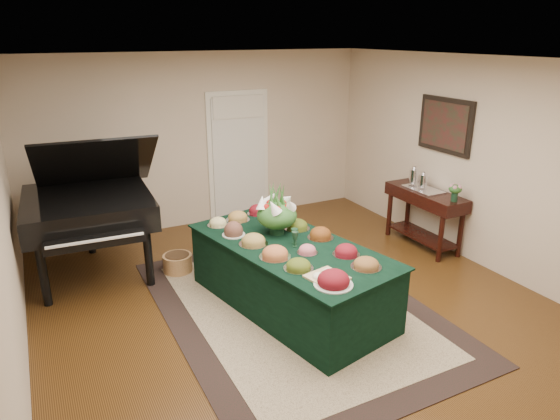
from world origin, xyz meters
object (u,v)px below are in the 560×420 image
mahogany_sideboard (425,203)px  buffet_table (290,275)px  floral_centerpiece (277,210)px  grand_piano (89,206)px

mahogany_sideboard → buffet_table: bearing=-165.6°
floral_centerpiece → grand_piano: size_ratio=0.26×
buffet_table → grand_piano: (-1.84, 1.87, 0.54)m
floral_centerpiece → mahogany_sideboard: size_ratio=0.37×
floral_centerpiece → grand_piano: bearing=140.7°
grand_piano → mahogany_sideboard: size_ratio=1.47×
buffet_table → grand_piano: bearing=134.5°
buffet_table → floral_centerpiece: floral_centerpiece is taller
buffet_table → floral_centerpiece: size_ratio=5.53×
buffet_table → grand_piano: size_ratio=1.41×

